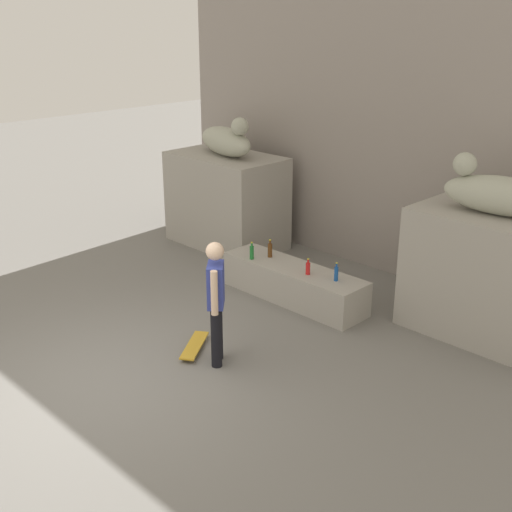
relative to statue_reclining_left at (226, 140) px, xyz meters
The scene contains 13 objects.
ground_plane 5.60m from the statue_reclining_left, 59.00° to the right, with size 40.00×40.00×0.00m, color slate.
facade_wall 3.06m from the statue_reclining_left, 25.42° to the left, with size 9.08×0.60×5.57m, color gray.
pedestal_left 1.17m from the statue_reclining_left, 165.86° to the left, with size 2.22×1.32×1.77m, color #A39E93.
pedestal_right 5.52m from the statue_reclining_left, ahead, with size 2.22×1.32×1.77m, color #A39E93.
statue_reclining_left is the anchor object (origin of this frame).
statue_reclining_right 5.36m from the statue_reclining_left, ahead, with size 1.67×0.81×0.78m.
ledge_block 3.39m from the statue_reclining_left, 21.58° to the right, with size 2.52×0.69×0.56m, color #A39E93.
skater 4.77m from the statue_reclining_left, 44.50° to the right, with size 0.40×0.41×1.67m.
skateboard 4.75m from the statue_reclining_left, 48.84° to the right, with size 0.62×0.77×0.08m.
bottle_green 2.73m from the statue_reclining_left, 33.17° to the right, with size 0.07×0.07×0.29m.
bottle_red 3.53m from the statue_reclining_left, 20.59° to the right, with size 0.07×0.07×0.26m.
bottle_brown 2.71m from the statue_reclining_left, 25.57° to the right, with size 0.07×0.07×0.30m.
bottle_blue 3.90m from the statue_reclining_left, 16.52° to the right, with size 0.06×0.06×0.29m.
Camera 1 is at (6.34, -3.79, 4.35)m, focal length 46.03 mm.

